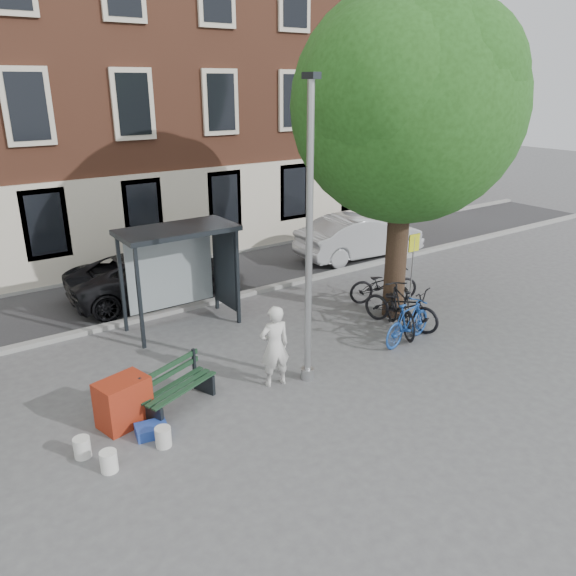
% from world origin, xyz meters
% --- Properties ---
extents(ground, '(90.00, 90.00, 0.00)m').
position_xyz_m(ground, '(0.00, 0.00, 0.00)').
color(ground, '#4C4C4F').
rests_on(ground, ground).
extents(road, '(40.00, 4.00, 0.01)m').
position_xyz_m(road, '(0.00, 7.00, 0.01)').
color(road, '#28282B').
rests_on(road, ground).
extents(curb_near, '(40.00, 0.25, 0.12)m').
position_xyz_m(curb_near, '(0.00, 5.00, 0.06)').
color(curb_near, gray).
rests_on(curb_near, ground).
extents(curb_far, '(40.00, 0.25, 0.12)m').
position_xyz_m(curb_far, '(0.00, 9.00, 0.06)').
color(curb_far, gray).
rests_on(curb_far, ground).
extents(building_row, '(30.00, 8.00, 14.00)m').
position_xyz_m(building_row, '(0.00, 13.00, 7.00)').
color(building_row, brown).
rests_on(building_row, ground).
extents(lamppost, '(0.28, 0.35, 6.11)m').
position_xyz_m(lamppost, '(0.00, 0.00, 2.78)').
color(lamppost, '#9EA0A3').
rests_on(lamppost, ground).
extents(tree_right, '(5.76, 5.60, 8.20)m').
position_xyz_m(tree_right, '(4.01, 1.38, 5.62)').
color(tree_right, black).
rests_on(tree_right, ground).
extents(bus_shelter, '(2.85, 1.45, 2.62)m').
position_xyz_m(bus_shelter, '(-0.61, 4.11, 1.92)').
color(bus_shelter, '#1E2328').
rests_on(bus_shelter, ground).
extents(painter, '(0.70, 0.52, 1.76)m').
position_xyz_m(painter, '(-0.69, 0.20, 0.88)').
color(painter, silver).
rests_on(painter, ground).
extents(bench, '(1.73, 1.09, 0.85)m').
position_xyz_m(bench, '(-2.72, 0.56, 0.39)').
color(bench, '#1E2328').
rests_on(bench, ground).
extents(bike_a, '(2.13, 1.40, 1.06)m').
position_xyz_m(bike_a, '(4.45, 2.34, 0.53)').
color(bike_a, black).
rests_on(bike_a, ground).
extents(bike_b, '(1.83, 0.81, 1.06)m').
position_xyz_m(bike_b, '(3.05, 0.05, 0.53)').
color(bike_b, '#1B4495').
rests_on(bike_b, ground).
extents(bike_c, '(1.29, 2.22, 1.10)m').
position_xyz_m(bike_c, '(3.60, 0.82, 0.55)').
color(bike_c, black).
rests_on(bike_c, ground).
extents(bike_d, '(1.39, 2.08, 1.22)m').
position_xyz_m(bike_d, '(3.36, 0.61, 0.61)').
color(bike_d, black).
rests_on(bike_d, ground).
extents(car_dark, '(5.03, 2.52, 1.37)m').
position_xyz_m(car_dark, '(-0.74, 6.38, 0.68)').
color(car_dark, black).
rests_on(car_dark, ground).
extents(car_silver, '(4.79, 2.00, 1.54)m').
position_xyz_m(car_silver, '(6.81, 6.00, 0.77)').
color(car_silver, '#AAABB2').
rests_on(car_silver, ground).
extents(red_stand, '(1.02, 0.80, 0.90)m').
position_xyz_m(red_stand, '(-3.76, 0.59, 0.45)').
color(red_stand, maroon).
rests_on(red_stand, ground).
extents(blue_crate, '(0.61, 0.49, 0.20)m').
position_xyz_m(blue_crate, '(-3.50, -0.03, 0.10)').
color(blue_crate, '#213E98').
rests_on(blue_crate, ground).
extents(bucket_a, '(0.30, 0.30, 0.36)m').
position_xyz_m(bucket_a, '(-4.44, -0.58, 0.18)').
color(bucket_a, silver).
rests_on(bucket_a, ground).
extents(bucket_b, '(0.34, 0.34, 0.36)m').
position_xyz_m(bucket_b, '(-4.69, 0.04, 0.18)').
color(bucket_b, silver).
rests_on(bucket_b, ground).
extents(bucket_c, '(0.35, 0.35, 0.36)m').
position_xyz_m(bucket_c, '(-3.45, -0.46, 0.18)').
color(bucket_c, silver).
rests_on(bucket_c, ground).
extents(notice_sign, '(0.37, 0.05, 2.12)m').
position_xyz_m(notice_sign, '(4.73, 1.58, 1.58)').
color(notice_sign, '#9EA0A3').
rests_on(notice_sign, ground).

